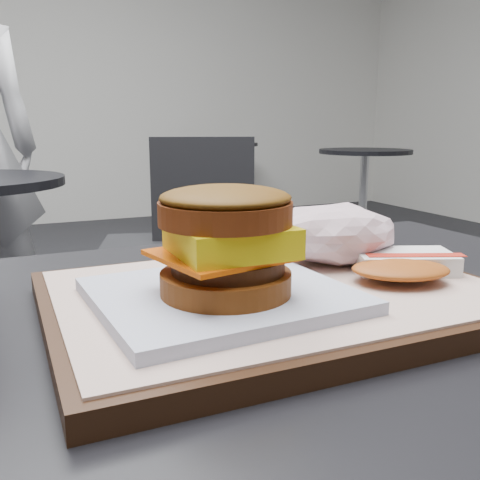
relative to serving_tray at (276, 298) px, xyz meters
name	(u,v)px	position (x,y,z in m)	size (l,w,h in m)	color
serving_tray	(276,298)	(0.00, 0.00, 0.00)	(0.38, 0.28, 0.02)	black
breakfast_sandwich	(225,255)	(-0.06, -0.02, 0.05)	(0.20, 0.18, 0.09)	silver
hash_brown	(403,265)	(0.12, -0.02, 0.02)	(0.13, 0.12, 0.02)	white
crumpled_wrapper	(334,233)	(0.09, 0.05, 0.04)	(0.13, 0.10, 0.06)	silver
neighbor_chair	(174,234)	(0.38, 1.56, -0.27)	(0.65, 0.53, 0.88)	#ADACB2
bg_table_near	(364,175)	(2.20, 2.79, -0.22)	(0.66, 0.66, 0.75)	black
bg_table_far	(224,162)	(1.80, 4.49, -0.22)	(0.66, 0.66, 0.75)	black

